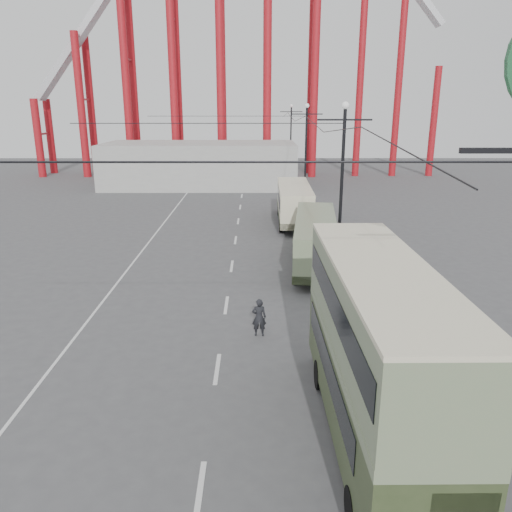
{
  "coord_description": "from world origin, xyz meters",
  "views": [
    {
      "loc": [
        0.35,
        -12.0,
        9.06
      ],
      "look_at": [
        0.41,
        8.12,
        3.0
      ],
      "focal_mm": 35.0,
      "sensor_mm": 36.0,
      "label": 1
    }
  ],
  "objects_px": {
    "pedestrian": "(259,317)",
    "single_decker_green": "(315,239)",
    "double_decker_bus": "(377,346)",
    "single_decker_cream": "(294,202)"
  },
  "relations": [
    {
      "from": "pedestrian",
      "to": "single_decker_green",
      "type": "bearing_deg",
      "value": -111.59
    },
    {
      "from": "double_decker_bus",
      "to": "pedestrian",
      "type": "relative_size",
      "value": 6.01
    },
    {
      "from": "single_decker_cream",
      "to": "pedestrian",
      "type": "distance_m",
      "value": 20.93
    },
    {
      "from": "single_decker_green",
      "to": "single_decker_cream",
      "type": "relative_size",
      "value": 1.04
    },
    {
      "from": "double_decker_bus",
      "to": "single_decker_green",
      "type": "bearing_deg",
      "value": 88.57
    },
    {
      "from": "single_decker_green",
      "to": "pedestrian",
      "type": "relative_size",
      "value": 6.37
    },
    {
      "from": "double_decker_bus",
      "to": "pedestrian",
      "type": "xyz_separation_m",
      "value": [
        -3.09,
        6.67,
        -2.09
      ]
    },
    {
      "from": "single_decker_green",
      "to": "single_decker_cream",
      "type": "distance_m",
      "value": 11.2
    },
    {
      "from": "single_decker_cream",
      "to": "pedestrian",
      "type": "height_order",
      "value": "single_decker_cream"
    },
    {
      "from": "double_decker_bus",
      "to": "single_decker_cream",
      "type": "height_order",
      "value": "double_decker_bus"
    }
  ]
}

